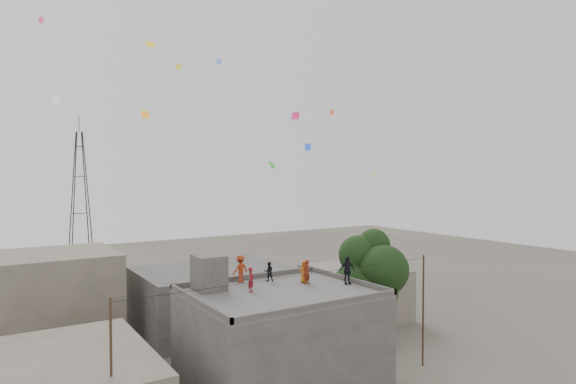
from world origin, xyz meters
The scene contains 16 objects.
main_building centered at (0.00, 0.00, 3.05)m, with size 10.00×8.00×6.10m.
parapet centered at (0.00, 0.00, 6.25)m, with size 10.00×8.00×0.30m.
stair_head_box centered at (-3.20, 2.60, 7.10)m, with size 1.60×1.80×2.00m, color #43413F.
neighbor_north centered at (2.00, 14.00, 2.50)m, with size 12.00×9.00×5.00m, color #43413F.
neighbor_northwest centered at (-10.00, 16.00, 3.50)m, with size 9.00×8.00×7.00m, color #665E51.
neighbor_east centered at (14.00, 10.00, 2.20)m, with size 7.00×8.00×4.40m, color #665E51.
tree centered at (7.37, 0.60, 6.10)m, with size 4.90×4.60×9.10m.
utility_line centered at (0.50, -1.25, 3.83)m, with size 20.12×0.62×7.40m.
transmission_tower centered at (-4.00, 40.00, 9.07)m, with size 2.97×2.97×20.01m.
person_red_adult centered at (2.38, 0.88, 6.83)m, with size 0.53×0.35×1.46m, color maroon.
person_orange_child centered at (2.47, 1.25, 6.76)m, with size 0.65×0.42×1.33m, color #C26616.
person_dark_child centered at (0.85, 2.77, 6.70)m, with size 0.58×0.45×1.20m, color black.
person_dark_adult centered at (4.40, -0.50, 6.94)m, with size 0.98×0.41×1.68m, color black.
person_orange_adult centered at (-0.80, 3.40, 6.94)m, with size 1.08×0.62×1.67m, color #A23012.
person_red_child centered at (-1.39, 0.91, 6.79)m, with size 0.51×0.33×1.39m, color maroon.
kites centered at (1.31, 7.29, 17.22)m, with size 22.55×15.14×10.74m.
Camera 1 is at (-14.06, -22.81, 12.60)m, focal length 30.00 mm.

